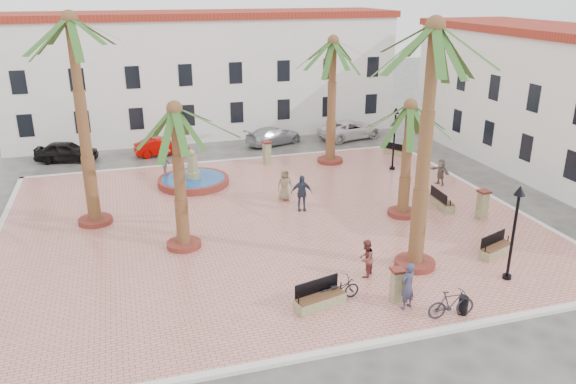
# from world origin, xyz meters

# --- Properties ---
(ground) EXTENTS (120.00, 120.00, 0.00)m
(ground) POSITION_xyz_m (0.00, 0.00, 0.00)
(ground) COLOR #56544F
(ground) RESTS_ON ground
(plaza) EXTENTS (26.00, 22.00, 0.15)m
(plaza) POSITION_xyz_m (0.00, 0.00, 0.07)
(plaza) COLOR tan
(plaza) RESTS_ON ground
(kerb_n) EXTENTS (26.30, 0.30, 0.16)m
(kerb_n) POSITION_xyz_m (0.00, 11.00, 0.08)
(kerb_n) COLOR silver
(kerb_n) RESTS_ON ground
(kerb_s) EXTENTS (26.30, 0.30, 0.16)m
(kerb_s) POSITION_xyz_m (0.00, -11.00, 0.08)
(kerb_s) COLOR silver
(kerb_s) RESTS_ON ground
(kerb_e) EXTENTS (0.30, 22.30, 0.16)m
(kerb_e) POSITION_xyz_m (13.00, 0.00, 0.08)
(kerb_e) COLOR silver
(kerb_e) RESTS_ON ground
(building_north) EXTENTS (30.40, 7.40, 9.50)m
(building_north) POSITION_xyz_m (-0.00, 19.99, 4.77)
(building_north) COLOR white
(building_north) RESTS_ON ground
(building_east) EXTENTS (7.40, 26.40, 9.00)m
(building_east) POSITION_xyz_m (19.99, 2.00, 4.52)
(building_east) COLOR white
(building_east) RESTS_ON ground
(fountain) EXTENTS (4.22, 4.22, 2.18)m
(fountain) POSITION_xyz_m (-2.91, 6.67, 0.45)
(fountain) COLOR maroon
(fountain) RESTS_ON plaza
(palm_nw) EXTENTS (5.41, 5.41, 10.25)m
(palm_nw) POSITION_xyz_m (-8.44, 2.28, 9.03)
(palm_nw) COLOR maroon
(palm_nw) RESTS_ON plaza
(palm_sw) EXTENTS (5.10, 5.10, 6.74)m
(palm_sw) POSITION_xyz_m (-4.51, -1.77, 5.74)
(palm_sw) COLOR maroon
(palm_sw) RESTS_ON plaza
(palm_s) EXTENTS (5.55, 5.55, 10.25)m
(palm_s) POSITION_xyz_m (4.68, -6.51, 9.01)
(palm_s) COLOR maroon
(palm_s) RESTS_ON plaza
(palm_e) EXTENTS (5.03, 5.03, 6.11)m
(palm_e) POSITION_xyz_m (6.86, -1.24, 5.13)
(palm_e) COLOR maroon
(palm_e) RESTS_ON plaza
(palm_ne) EXTENTS (5.53, 5.53, 8.35)m
(palm_ne) POSITION_xyz_m (6.55, 8.53, 7.20)
(palm_ne) COLOR maroon
(palm_ne) RESTS_ON plaza
(bench_s) EXTENTS (2.08, 1.08, 1.05)m
(bench_s) POSITION_xyz_m (-0.31, -8.40, 0.45)
(bench_s) COLOR #87865B
(bench_s) RESTS_ON plaza
(bench_se) EXTENTS (1.90, 1.16, 0.96)m
(bench_se) POSITION_xyz_m (8.62, -6.61, 0.42)
(bench_se) COLOR #87865B
(bench_se) RESTS_ON plaza
(bench_e) EXTENTS (0.71, 1.92, 1.00)m
(bench_e) POSITION_xyz_m (9.34, -0.92, 0.43)
(bench_e) COLOR #87865B
(bench_e) RESTS_ON plaza
(bench_ne) EXTENTS (1.30, 1.70, 0.89)m
(bench_ne) POSITION_xyz_m (11.57, 8.82, 0.40)
(bench_ne) COLOR #87865B
(bench_ne) RESTS_ON plaza
(lamppost_s) EXTENTS (0.44, 0.44, 4.03)m
(lamppost_s) POSITION_xyz_m (7.75, -8.57, 2.88)
(lamppost_s) COLOR black
(lamppost_s) RESTS_ON plaza
(lamppost_e) EXTENTS (0.44, 0.44, 4.07)m
(lamppost_e) POSITION_xyz_m (9.85, 5.88, 2.91)
(lamppost_e) COLOR black
(lamppost_e) RESTS_ON plaza
(bollard_se) EXTENTS (0.52, 0.52, 1.38)m
(bollard_se) POSITION_xyz_m (2.58, -8.87, 0.86)
(bollard_se) COLOR #87865B
(bollard_se) RESTS_ON plaza
(bollard_n) EXTENTS (0.65, 0.65, 1.54)m
(bollard_n) POSITION_xyz_m (2.37, 9.40, 0.95)
(bollard_n) COLOR #87865B
(bollard_n) RESTS_ON plaza
(bollard_e) EXTENTS (0.58, 0.58, 1.54)m
(bollard_e) POSITION_xyz_m (10.46, -2.88, 0.95)
(bollard_e) COLOR #87865B
(bollard_e) RESTS_ON plaza
(litter_bin) EXTENTS (0.35, 0.35, 0.68)m
(litter_bin) POSITION_xyz_m (4.52, -10.33, 0.49)
(litter_bin) COLOR black
(litter_bin) RESTS_ON plaza
(cyclist_a) EXTENTS (0.79, 0.67, 1.85)m
(cyclist_a) POSITION_xyz_m (2.75, -9.37, 1.07)
(cyclist_a) COLOR #34364E
(cyclist_a) RESTS_ON plaza
(bicycle_a) EXTENTS (1.79, 0.79, 0.91)m
(bicycle_a) POSITION_xyz_m (0.53, -8.14, 0.60)
(bicycle_a) COLOR black
(bicycle_a) RESTS_ON plaza
(cyclist_b) EXTENTS (0.99, 0.98, 1.61)m
(cyclist_b) POSITION_xyz_m (2.29, -6.72, 0.96)
(cyclist_b) COLOR brown
(cyclist_b) RESTS_ON plaza
(bicycle_b) EXTENTS (1.83, 0.62, 1.08)m
(bicycle_b) POSITION_xyz_m (3.97, -10.40, 0.69)
(bicycle_b) COLOR black
(bicycle_b) RESTS_ON plaza
(pedestrian_fountain_a) EXTENTS (0.92, 0.64, 1.80)m
(pedestrian_fountain_a) POSITION_xyz_m (1.59, 2.61, 1.05)
(pedestrian_fountain_a) COLOR #857558
(pedestrian_fountain_a) RESTS_ON plaza
(pedestrian_fountain_b) EXTENTS (1.21, 0.69, 1.94)m
(pedestrian_fountain_b) POSITION_xyz_m (2.01, 0.90, 1.12)
(pedestrian_fountain_b) COLOR #2F3A4E
(pedestrian_fountain_b) RESTS_ON plaza
(pedestrian_north) EXTENTS (1.07, 1.40, 1.91)m
(pedestrian_north) POSITION_xyz_m (-4.32, 8.63, 1.11)
(pedestrian_north) COLOR #45454A
(pedestrian_north) RESTS_ON plaza
(pedestrian_east) EXTENTS (0.85, 1.53, 1.58)m
(pedestrian_east) POSITION_xyz_m (11.24, 2.39, 0.94)
(pedestrian_east) COLOR #6D6054
(pedestrian_east) RESTS_ON plaza
(car_black) EXTENTS (4.40, 2.52, 1.41)m
(car_black) POSITION_xyz_m (-10.51, 14.36, 0.70)
(car_black) COLOR black
(car_black) RESTS_ON ground
(car_red) EXTENTS (3.88, 1.67, 1.24)m
(car_red) POSITION_xyz_m (-4.15, 14.04, 0.62)
(car_red) COLOR #9C0400
(car_red) RESTS_ON ground
(car_silver) EXTENTS (4.91, 3.36, 1.32)m
(car_silver) POSITION_xyz_m (4.25, 14.54, 0.66)
(car_silver) COLOR #A9AAB2
(car_silver) RESTS_ON ground
(car_white) EXTENTS (5.58, 3.53, 1.44)m
(car_white) POSITION_xyz_m (10.51, 14.47, 0.72)
(car_white) COLOR white
(car_white) RESTS_ON ground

